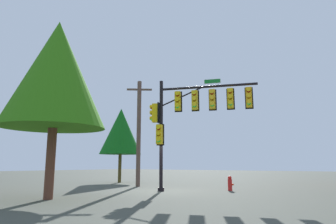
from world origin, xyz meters
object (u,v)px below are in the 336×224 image
(fire_hydrant, at_px, (230,183))
(tree_mid, at_px, (121,131))
(tree_far, at_px, (56,74))
(signal_pole_assembly, at_px, (191,110))
(utility_pole, at_px, (139,131))

(fire_hydrant, relative_size, tree_mid, 0.13)
(fire_hydrant, bearing_deg, tree_far, -118.68)
(signal_pole_assembly, bearing_deg, tree_mid, 156.21)
(utility_pole, relative_size, tree_far, 0.91)
(utility_pole, height_order, fire_hydrant, utility_pole)
(tree_mid, bearing_deg, tree_far, -60.25)
(utility_pole, bearing_deg, fire_hydrant, 3.75)
(utility_pole, height_order, tree_far, tree_far)
(fire_hydrant, xyz_separation_m, tree_mid, (-10.78, 2.21, 3.87))
(utility_pole, xyz_separation_m, tree_mid, (-4.26, 2.64, 0.47))
(utility_pole, relative_size, tree_mid, 1.18)
(fire_hydrant, distance_m, tree_far, 11.00)
(signal_pole_assembly, bearing_deg, fire_hydrant, 55.08)
(tree_far, bearing_deg, utility_pole, 103.03)
(utility_pole, height_order, tree_mid, utility_pole)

